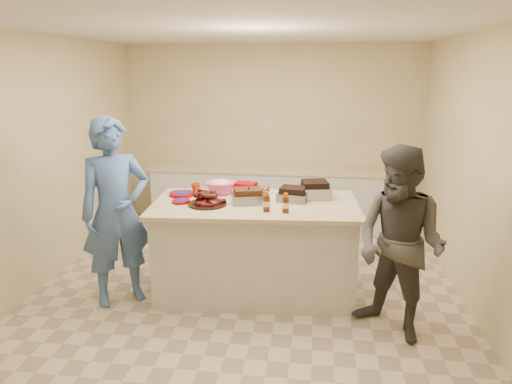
# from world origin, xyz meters

# --- Properties ---
(room) EXTENTS (4.50, 5.00, 2.70)m
(room) POSITION_xyz_m (0.00, 0.00, 0.00)
(room) COLOR beige
(room) RESTS_ON ground
(back_counter) EXTENTS (3.60, 0.64, 0.90)m
(back_counter) POSITION_xyz_m (0.00, 2.20, 0.45)
(back_counter) COLOR beige
(back_counter) RESTS_ON ground
(island) EXTENTS (2.18, 1.26, 0.99)m
(island) POSITION_xyz_m (0.09, 0.01, 0.00)
(island) COLOR beige
(island) RESTS_ON ground
(rib_platter) EXTENTS (0.45, 0.45, 0.16)m
(rib_platter) POSITION_xyz_m (-0.37, -0.13, 0.99)
(rib_platter) COLOR #3F0603
(rib_platter) RESTS_ON island
(pulled_pork_tray) EXTENTS (0.37, 0.32, 0.10)m
(pulled_pork_tray) POSITION_xyz_m (0.02, -0.00, 0.99)
(pulled_pork_tray) COLOR #47230F
(pulled_pork_tray) RESTS_ON island
(brisket_tray) EXTENTS (0.34, 0.30, 0.09)m
(brisket_tray) POSITION_xyz_m (0.47, 0.14, 0.99)
(brisket_tray) COLOR black
(brisket_tray) RESTS_ON island
(roasting_pan) EXTENTS (0.36, 0.36, 0.12)m
(roasting_pan) POSITION_xyz_m (0.70, 0.31, 0.99)
(roasting_pan) COLOR gray
(roasting_pan) RESTS_ON island
(coleslaw_bowl) EXTENTS (0.35, 0.35, 0.23)m
(coleslaw_bowl) POSITION_xyz_m (-0.33, 0.32, 0.99)
(coleslaw_bowl) COLOR #E44886
(coleslaw_bowl) RESTS_ON island
(sausage_plate) EXTENTS (0.38, 0.38, 0.05)m
(sausage_plate) POSITION_xyz_m (0.07, 0.43, 0.99)
(sausage_plate) COLOR silver
(sausage_plate) RESTS_ON island
(mac_cheese_dish) EXTENTS (0.28, 0.21, 0.07)m
(mac_cheese_dish) POSITION_xyz_m (0.70, 0.37, 0.99)
(mac_cheese_dish) COLOR orange
(mac_cheese_dish) RESTS_ON island
(bbq_bottle_a) EXTENTS (0.07, 0.07, 0.20)m
(bbq_bottle_a) POSITION_xyz_m (0.24, -0.27, 0.99)
(bbq_bottle_a) COLOR #471E0C
(bbq_bottle_a) RESTS_ON island
(bbq_bottle_b) EXTENTS (0.07, 0.07, 0.19)m
(bbq_bottle_b) POSITION_xyz_m (0.43, -0.28, 0.99)
(bbq_bottle_b) COLOR #471E0C
(bbq_bottle_b) RESTS_ON island
(mustard_bottle) EXTENTS (0.04, 0.04, 0.11)m
(mustard_bottle) POSITION_xyz_m (-0.10, 0.11, 0.99)
(mustard_bottle) COLOR #F8C800
(mustard_bottle) RESTS_ON island
(sauce_bowl) EXTENTS (0.13, 0.05, 0.13)m
(sauce_bowl) POSITION_xyz_m (0.07, 0.31, 0.99)
(sauce_bowl) COLOR silver
(sauce_bowl) RESTS_ON island
(plate_stack_large) EXTENTS (0.29, 0.29, 0.03)m
(plate_stack_large) POSITION_xyz_m (-0.73, 0.18, 0.99)
(plate_stack_large) COLOR #8A0007
(plate_stack_large) RESTS_ON island
(plate_stack_small) EXTENTS (0.20, 0.20, 0.03)m
(plate_stack_small) POSITION_xyz_m (-0.66, -0.09, 0.99)
(plate_stack_small) COLOR #8A0007
(plate_stack_small) RESTS_ON island
(plastic_cup) EXTENTS (0.11, 0.11, 0.11)m
(plastic_cup) POSITION_xyz_m (-0.62, 0.35, 0.99)
(plastic_cup) COLOR #9C350C
(plastic_cup) RESTS_ON island
(basket_stack) EXTENTS (0.25, 0.21, 0.11)m
(basket_stack) POSITION_xyz_m (-0.07, 0.40, 0.99)
(basket_stack) COLOR #8A0007
(basket_stack) RESTS_ON island
(guest_blue) EXTENTS (1.69, 1.93, 0.45)m
(guest_blue) POSITION_xyz_m (-1.25, -0.36, 0.00)
(guest_blue) COLOR #4469A5
(guest_blue) RESTS_ON ground
(guest_gray) EXTENTS (1.76, 1.84, 0.65)m
(guest_gray) POSITION_xyz_m (1.44, -0.64, 0.00)
(guest_gray) COLOR #4A4842
(guest_gray) RESTS_ON ground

